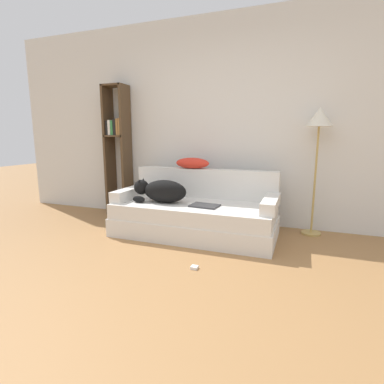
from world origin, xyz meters
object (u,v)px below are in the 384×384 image
dog (161,191)px  power_adapter (194,267)px  laptop (205,206)px  bookshelf (118,144)px  throw_pillow (192,163)px  couch (195,219)px  floor_lamp (319,127)px

dog → power_adapter: bearing=-48.1°
laptop → bookshelf: (-1.57, 0.66, 0.66)m
throw_pillow → power_adapter: size_ratio=7.25×
dog → bookshelf: bearing=148.0°
dog → power_adapter: dog is taller
couch → power_adapter: 0.97m
bookshelf → power_adapter: (1.72, -1.43, -1.05)m
throw_pillow → power_adapter: throw_pillow is taller
laptop → power_adapter: size_ratio=5.43×
couch → floor_lamp: bearing=21.0°
floor_lamp → couch: bearing=-159.0°
floor_lamp → throw_pillow: bearing=-174.9°
throw_pillow → bookshelf: bookshelf is taller
throw_pillow → floor_lamp: floor_lamp is taller
dog → bookshelf: (-1.01, 0.63, 0.53)m
dog → floor_lamp: size_ratio=0.45×
dog → throw_pillow: size_ratio=1.51×
bookshelf → dog: bearing=-32.0°
laptop → floor_lamp: floor_lamp is taller
couch → laptop: 0.29m
throw_pillow → couch: bearing=-65.6°
dog → couch: bearing=13.7°
dog → throw_pillow: bearing=64.2°
laptop → floor_lamp: 1.58m
throw_pillow → bookshelf: (-1.23, 0.16, 0.23)m
power_adapter → bookshelf: bearing=140.3°
laptop → throw_pillow: throw_pillow is taller
throw_pillow → bookshelf: 1.27m
couch → power_adapter: size_ratio=30.93×
dog → power_adapter: (0.71, -0.80, -0.51)m
throw_pillow → power_adapter: 1.58m
throw_pillow → floor_lamp: 1.55m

